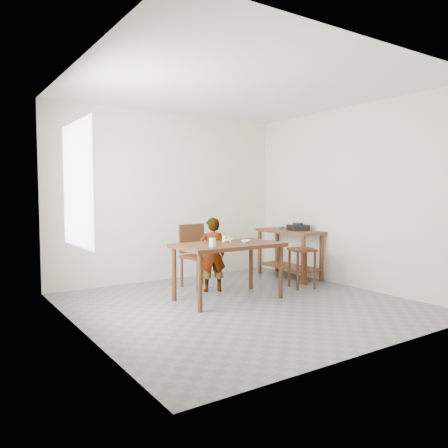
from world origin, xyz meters
TOP-DOWN VIEW (x-y plane):
  - floor at (0.00, 0.00)m, footprint 4.00×4.00m
  - ceiling at (0.00, 0.00)m, footprint 4.00×4.00m
  - wall_back at (0.00, 2.02)m, footprint 4.00×0.04m
  - wall_front at (0.00, -2.02)m, footprint 4.00×0.04m
  - wall_left at (-2.02, 0.00)m, footprint 0.04×4.00m
  - wall_right at (2.02, 0.00)m, footprint 0.04×4.00m
  - window_pane at (-1.97, 0.20)m, footprint 0.02×1.10m
  - dining_table at (0.00, 0.30)m, footprint 1.40×0.80m
  - prep_counter at (1.72, 1.00)m, footprint 0.50×1.20m
  - child at (0.08, 0.83)m, footprint 0.46×0.38m
  - dining_chair at (0.07, 1.15)m, footprint 0.51×0.51m
  - stool at (1.32, 0.28)m, footprint 0.42×0.42m
  - glass_tumbler at (-0.36, 0.12)m, footprint 0.09×0.09m
  - small_bowl at (0.22, 0.21)m, footprint 0.13×0.13m
  - banana at (0.07, 0.41)m, footprint 0.18×0.14m
  - serving_bowl at (1.74, 1.29)m, footprint 0.22×0.22m
  - gas_burner at (1.76, 0.84)m, footprint 0.35×0.35m

SIDE VIEW (x-z plane):
  - floor at x=0.00m, z-range -0.04..0.00m
  - stool at x=1.32m, z-range 0.00..0.59m
  - dining_table at x=0.00m, z-range 0.00..0.75m
  - prep_counter at x=1.72m, z-range 0.00..0.80m
  - dining_chair at x=0.07m, z-range 0.00..0.94m
  - child at x=0.08m, z-range 0.00..1.06m
  - small_bowl at x=0.22m, z-range 0.75..0.79m
  - banana at x=0.07m, z-range 0.75..0.81m
  - glass_tumbler at x=-0.36m, z-range 0.75..0.86m
  - serving_bowl at x=1.74m, z-range 0.80..0.85m
  - gas_burner at x=1.76m, z-range 0.80..0.90m
  - wall_back at x=0.00m, z-range 0.00..2.70m
  - wall_front at x=0.00m, z-range 0.00..2.70m
  - wall_left at x=-2.02m, z-range 0.00..2.70m
  - wall_right at x=2.02m, z-range 0.00..2.70m
  - window_pane at x=-1.97m, z-range 0.85..2.15m
  - ceiling at x=0.00m, z-range 2.70..2.74m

